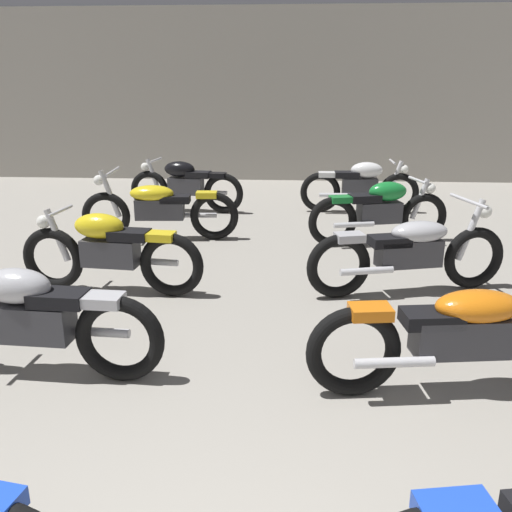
# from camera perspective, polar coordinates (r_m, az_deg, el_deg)

# --- Properties ---
(back_wall) EXTENTS (13.03, 0.24, 3.60)m
(back_wall) POSITION_cam_1_polar(r_m,az_deg,el_deg) (12.33, 2.34, 16.23)
(back_wall) COLOR #9E998E
(back_wall) RESTS_ON ground
(motorcycle_left_row_1) EXTENTS (1.97, 0.48, 0.88)m
(motorcycle_left_row_1) POSITION_cam_1_polar(r_m,az_deg,el_deg) (4.39, -22.18, -6.04)
(motorcycle_left_row_1) COLOR black
(motorcycle_left_row_1) RESTS_ON ground
(motorcycle_left_row_2) EXTENTS (1.97, 0.48, 0.88)m
(motorcycle_left_row_2) POSITION_cam_1_polar(r_m,az_deg,el_deg) (5.86, -14.94, 0.58)
(motorcycle_left_row_2) COLOR black
(motorcycle_left_row_2) RESTS_ON ground
(motorcycle_left_row_3) EXTENTS (2.17, 0.68, 0.97)m
(motorcycle_left_row_3) POSITION_cam_1_polar(r_m,az_deg,el_deg) (7.72, -10.03, 4.95)
(motorcycle_left_row_3) COLOR black
(motorcycle_left_row_3) RESTS_ON ground
(motorcycle_left_row_4) EXTENTS (1.97, 0.50, 0.88)m
(motorcycle_left_row_4) POSITION_cam_1_polar(r_m,az_deg,el_deg) (9.38, -7.33, 7.36)
(motorcycle_left_row_4) COLOR black
(motorcycle_left_row_4) RESTS_ON ground
(motorcycle_right_row_1) EXTENTS (2.17, 0.68, 0.97)m
(motorcycle_right_row_1) POSITION_cam_1_polar(r_m,az_deg,el_deg) (4.12, 20.62, -7.52)
(motorcycle_right_row_1) COLOR black
(motorcycle_right_row_1) RESTS_ON ground
(motorcycle_right_row_2) EXTENTS (2.13, 0.84, 0.97)m
(motorcycle_right_row_2) POSITION_cam_1_polar(r_m,az_deg,el_deg) (5.87, 15.67, 0.48)
(motorcycle_right_row_2) COLOR black
(motorcycle_right_row_2) RESTS_ON ground
(motorcycle_right_row_3) EXTENTS (1.94, 0.69, 0.88)m
(motorcycle_right_row_3) POSITION_cam_1_polar(r_m,az_deg,el_deg) (7.60, 12.74, 4.62)
(motorcycle_right_row_3) COLOR black
(motorcycle_right_row_3) RESTS_ON ground
(motorcycle_right_row_4) EXTENTS (1.97, 0.48, 0.88)m
(motorcycle_right_row_4) POSITION_cam_1_polar(r_m,az_deg,el_deg) (9.39, 10.76, 7.20)
(motorcycle_right_row_4) COLOR black
(motorcycle_right_row_4) RESTS_ON ground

